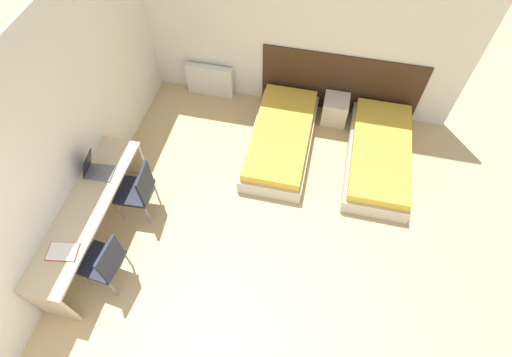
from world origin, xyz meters
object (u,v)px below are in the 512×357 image
(bed_near_window, at_px, (281,139))
(nightstand, at_px, (335,109))
(chair_near_notebook, at_px, (104,261))
(laptop, at_px, (96,169))
(bed_near_door, at_px, (379,155))
(chair_near_laptop, at_px, (138,189))

(bed_near_window, bearing_deg, nightstand, 46.31)
(chair_near_notebook, height_order, laptop, laptop)
(bed_near_door, bearing_deg, bed_near_window, 180.00)
(bed_near_window, xyz_separation_m, nightstand, (0.73, 0.77, 0.03))
(bed_near_door, distance_m, chair_near_notebook, 3.98)
(chair_near_notebook, xyz_separation_m, laptop, (-0.49, 1.01, 0.28))
(bed_near_window, distance_m, laptop, 2.65)
(chair_near_laptop, xyz_separation_m, laptop, (-0.49, 0.01, 0.28))
(bed_near_window, distance_m, chair_near_notebook, 3.00)
(bed_near_door, height_order, laptop, laptop)
(chair_near_laptop, bearing_deg, chair_near_notebook, -93.59)
(bed_near_door, bearing_deg, laptop, -157.15)
(nightstand, bearing_deg, bed_near_window, -133.69)
(laptop, bearing_deg, bed_near_door, 17.81)
(bed_near_door, bearing_deg, chair_near_laptop, -153.84)
(bed_near_door, height_order, chair_near_laptop, chair_near_laptop)
(nightstand, distance_m, chair_near_notebook, 4.04)
(laptop, bearing_deg, nightstand, 33.65)
(bed_near_window, xyz_separation_m, laptop, (-2.10, -1.50, 0.61))
(bed_near_door, relative_size, nightstand, 4.51)
(bed_near_door, height_order, chair_near_notebook, chair_near_notebook)
(bed_near_door, xyz_separation_m, nightstand, (-0.73, 0.77, 0.03))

